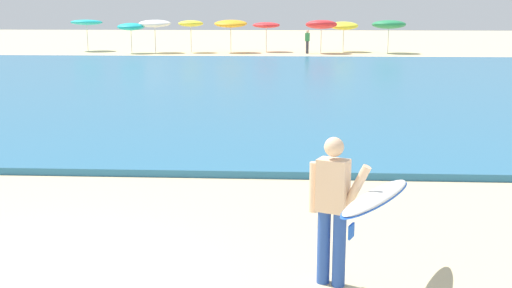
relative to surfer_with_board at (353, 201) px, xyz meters
name	(u,v)px	position (x,y,z in m)	size (l,w,h in m)	color
ground_plane	(23,288)	(-3.71, -0.21, -1.03)	(160.00, 160.00, 0.00)	beige
sea	(216,84)	(-3.71, 18.61, -0.96)	(120.00, 28.00, 0.14)	teal
surfer_with_board	(353,201)	(0.00, 0.00, 0.00)	(1.34, 2.24, 1.73)	#284CA3
beach_umbrella_0	(87,22)	(-15.33, 38.58, 0.99)	(2.23, 2.25, 2.26)	beige
beach_umbrella_1	(131,27)	(-11.65, 36.60, 0.75)	(1.84, 1.86, 2.07)	beige
beach_umbrella_2	(155,24)	(-10.10, 37.10, 0.96)	(2.19, 2.21, 2.27)	beige
beach_umbrella_3	(191,24)	(-7.67, 37.47, 0.95)	(1.72, 1.72, 2.20)	beige
beach_umbrella_4	(231,24)	(-4.91, 37.51, 0.94)	(2.26, 2.29, 2.30)	beige
beach_umbrella_5	(266,25)	(-2.49, 38.47, 0.82)	(1.93, 1.93, 2.06)	beige
beach_umbrella_6	(321,24)	(1.30, 37.20, 0.91)	(2.15, 2.19, 2.32)	beige
beach_umbrella_7	(344,26)	(2.93, 38.70, 0.78)	(2.02, 2.06, 2.15)	beige
beach_umbrella_8	(389,24)	(5.89, 37.57, 0.90)	(2.29, 2.32, 2.27)	beige
beachgoer_near_row_left	(307,41)	(0.36, 36.82, -0.18)	(0.32, 0.20, 1.58)	#383842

